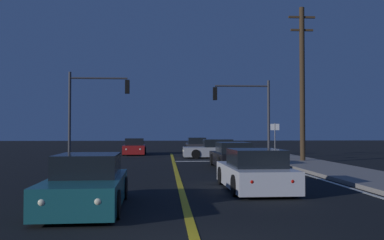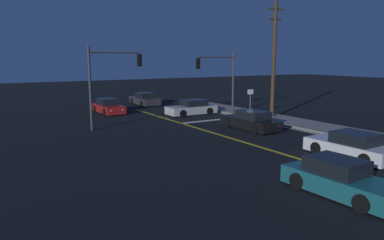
{
  "view_description": "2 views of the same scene",
  "coord_description": "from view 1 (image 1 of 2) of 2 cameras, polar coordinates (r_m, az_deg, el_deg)",
  "views": [
    {
      "loc": [
        -0.52,
        -6.3,
        1.92
      ],
      "look_at": [
        0.94,
        16.68,
        2.54
      ],
      "focal_mm": 39.2,
      "sensor_mm": 36.0,
      "label": 1
    },
    {
      "loc": [
        -13.81,
        -3.78,
        4.96
      ],
      "look_at": [
        -1.76,
        16.01,
        1.06
      ],
      "focal_mm": 34.1,
      "sensor_mm": 36.0,
      "label": 2
    }
  ],
  "objects": [
    {
      "name": "traffic_signal_far_left",
      "position": [
        28.15,
        -13.52,
        2.47
      ],
      "size": [
        3.95,
        0.28,
        5.8
      ],
      "color": "#38383D",
      "rests_on": "ground"
    },
    {
      "name": "car_far_approaching_charcoal",
      "position": [
        39.2,
        0.62,
        -3.51
      ],
      "size": [
        2.0,
        4.55,
        1.34
      ],
      "rotation": [
        0.0,
        0.0,
        -0.01
      ],
      "color": "#2D2D33",
      "rests_on": "ground"
    },
    {
      "name": "car_following_oncoming_red",
      "position": [
        35.19,
        -7.82,
        -3.72
      ],
      "size": [
        1.93,
        4.35,
        1.34
      ],
      "rotation": [
        0.0,
        0.0,
        3.17
      ],
      "color": "maroon",
      "rests_on": "ground"
    },
    {
      "name": "stop_bar",
      "position": [
        27.05,
        3.8,
        -5.6
      ],
      "size": [
        5.94,
        0.5,
        0.01
      ],
      "primitive_type": "cube",
      "color": "silver",
      "rests_on": "ground"
    },
    {
      "name": "car_lead_oncoming_black",
      "position": [
        22.48,
        5.53,
        -4.95
      ],
      "size": [
        2.04,
        4.68,
        1.34
      ],
      "rotation": [
        0.0,
        0.0,
        0.03
      ],
      "color": "black",
      "rests_on": "ground"
    },
    {
      "name": "car_mid_block_white",
      "position": [
        14.02,
        8.5,
        -7.01
      ],
      "size": [
        2.02,
        4.5,
        1.34
      ],
      "rotation": [
        0.0,
        0.0,
        0.02
      ],
      "color": "silver",
      "rests_on": "ground"
    },
    {
      "name": "lane_line_center",
      "position": [
        17.39,
        -1.93,
        -7.87
      ],
      "size": [
        0.2,
        37.33,
        0.01
      ],
      "primitive_type": "cube",
      "color": "gold",
      "rests_on": "ground"
    },
    {
      "name": "traffic_signal_near_right",
      "position": [
        29.68,
        7.62,
        1.88
      ],
      "size": [
        4.03,
        0.28,
        5.51
      ],
      "rotation": [
        0.0,
        0.0,
        3.14
      ],
      "color": "#38383D",
      "rests_on": "ground"
    },
    {
      "name": "street_sign_corner",
      "position": [
        27.17,
        11.22,
        -2.1
      ],
      "size": [
        0.56,
        0.09,
        2.45
      ],
      "color": "slate",
      "rests_on": "ground"
    },
    {
      "name": "lane_line_edge_right",
      "position": [
        18.46,
        16.19,
        -7.44
      ],
      "size": [
        0.16,
        37.33,
        0.01
      ],
      "primitive_type": "cube",
      "color": "silver",
      "rests_on": "ground"
    },
    {
      "name": "car_distant_tail_teal",
      "position": [
        10.91,
        -14.12,
        -8.55
      ],
      "size": [
        1.97,
        4.39,
        1.34
      ],
      "rotation": [
        0.0,
        0.0,
        3.18
      ],
      "color": "#195960",
      "rests_on": "ground"
    },
    {
      "name": "sidewalk_right",
      "position": [
        19.16,
        21.43,
        -6.97
      ],
      "size": [
        3.2,
        39.52,
        0.15
      ],
      "primitive_type": "cube",
      "color": "gray",
      "rests_on": "ground"
    },
    {
      "name": "utility_pole_right",
      "position": [
        26.6,
        14.77,
        5.02
      ],
      "size": [
        1.65,
        0.31,
        9.54
      ],
      "color": "#42301E",
      "rests_on": "ground"
    },
    {
      "name": "car_parked_curb_silver",
      "position": [
        30.52,
        3.14,
        -4.06
      ],
      "size": [
        4.53,
        1.93,
        1.34
      ],
      "rotation": [
        0.0,
        0.0,
        1.57
      ],
      "color": "#B2B5BA",
      "rests_on": "ground"
    }
  ]
}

